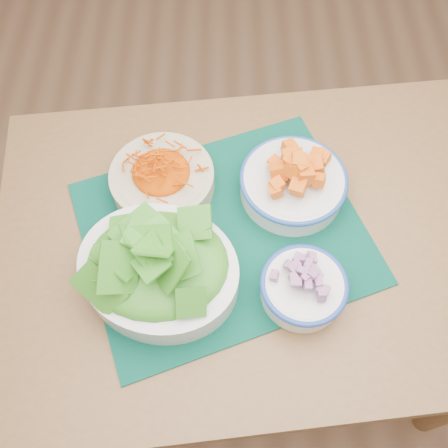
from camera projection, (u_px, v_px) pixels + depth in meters
name	position (u px, v px, depth m)	size (l,w,h in m)	color
ground	(289.00, 299.00, 1.69)	(4.00, 4.00, 0.00)	#9E6E4C
table	(268.00, 258.00, 1.06)	(1.14, 0.82, 0.75)	brown
placemat	(224.00, 232.00, 0.96)	(0.52, 0.43, 0.00)	#012C22
carrot_bowl	(162.00, 176.00, 0.98)	(0.21, 0.21, 0.08)	#BEAE8D
squash_bowl	(294.00, 178.00, 0.96)	(0.21, 0.21, 0.11)	silver
lettuce_bowl	(158.00, 265.00, 0.86)	(0.35, 0.33, 0.13)	silver
onion_bowl	(304.00, 286.00, 0.86)	(0.15, 0.15, 0.08)	white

